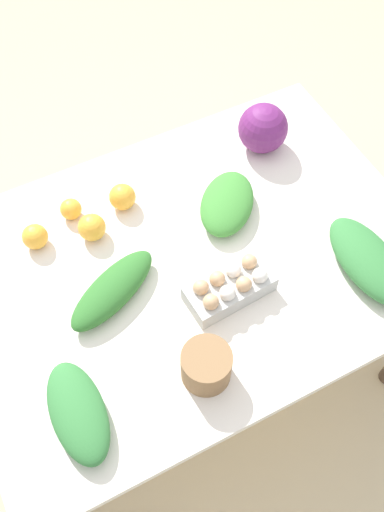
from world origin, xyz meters
name	(u,v)px	position (x,y,z in m)	size (l,w,h in m)	color
ground_plane	(192,353)	(0.00, 0.00, 0.00)	(8.00, 8.00, 0.00)	#C6B289
dining_table	(192,274)	(0.00, 0.00, 0.63)	(1.38, 0.98, 0.71)	silver
cabbage_purple	(263,128)	(0.41, 0.29, 0.79)	(0.16, 0.16, 0.16)	#6B2366
egg_carton	(230,287)	(0.04, -0.15, 0.75)	(0.25, 0.13, 0.09)	#B7B7B2
paper_bag	(206,366)	(-0.13, -0.33, 0.77)	(0.13, 0.13, 0.11)	olive
greens_bunch_scallion	(227,203)	(0.18, 0.11, 0.75)	(0.25, 0.16, 0.08)	#3D8433
greens_bunch_beet_tops	(78,412)	(-0.46, -0.28, 0.75)	(0.28, 0.13, 0.07)	#337538
greens_bunch_dandelion	(368,260)	(0.43, -0.25, 0.75)	(0.32, 0.15, 0.08)	#337538
greens_bunch_kale	(113,290)	(-0.25, -0.01, 0.75)	(0.31, 0.11, 0.07)	#2D6B28
orange_0	(71,209)	(-0.25, 0.31, 0.75)	(0.07, 0.07, 0.07)	#F9A833
orange_1	(122,197)	(-0.10, 0.27, 0.75)	(0.08, 0.08, 0.08)	#F9A833
orange_2	(35,237)	(-0.38, 0.26, 0.75)	(0.08, 0.08, 0.08)	#F9A833
orange_3	(92,227)	(-0.22, 0.21, 0.75)	(0.08, 0.08, 0.08)	#F9A833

